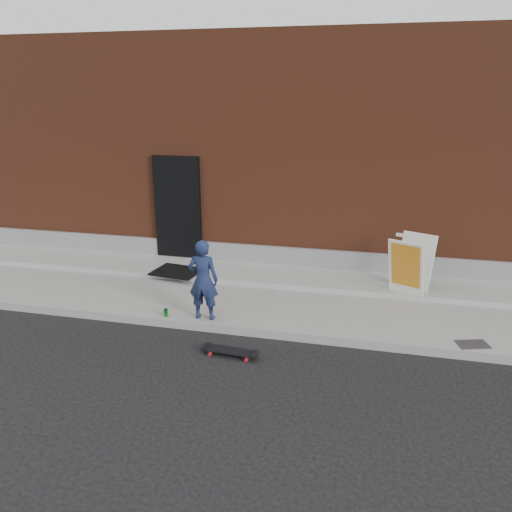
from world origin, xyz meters
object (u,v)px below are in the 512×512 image
(skateboard, at_px, (230,351))
(pizza_sign, at_px, (410,264))
(child, at_px, (203,280))
(soda_can, at_px, (166,313))

(skateboard, distance_m, pizza_sign, 3.86)
(child, distance_m, soda_can, 0.92)
(child, bearing_deg, soda_can, 5.35)
(skateboard, bearing_deg, child, 128.44)
(skateboard, height_order, soda_can, soda_can)
(pizza_sign, relative_size, soda_can, 8.06)
(skateboard, bearing_deg, pizza_sign, 44.27)
(pizza_sign, height_order, soda_can, pizza_sign)
(child, relative_size, skateboard, 1.62)
(skateboard, xyz_separation_m, soda_can, (-1.37, 0.80, 0.14))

